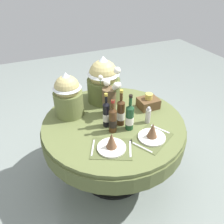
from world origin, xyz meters
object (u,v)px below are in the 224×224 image
at_px(dining_table, 113,131).
at_px(gift_tub_back_left, 68,93).
at_px(wine_bottle_rear, 106,114).
at_px(wine_bottle_left, 121,112).
at_px(gift_tub_back_centre, 103,78).
at_px(flower_vase, 110,98).
at_px(place_setting_left, 112,144).
at_px(wine_bottle_centre, 113,120).
at_px(pepper_mill, 148,115).
at_px(place_setting_right, 152,134).
at_px(wine_bottle_right, 130,117).
at_px(woven_basket_side_right, 148,103).

height_order(dining_table, gift_tub_back_left, gift_tub_back_left).
relative_size(wine_bottle_rear, gift_tub_back_left, 0.76).
xyz_separation_m(wine_bottle_left, gift_tub_back_centre, (0.02, 0.48, 0.13)).
xyz_separation_m(flower_vase, gift_tub_back_centre, (0.05, 0.29, 0.07)).
bearing_deg(place_setting_left, wine_bottle_centre, 63.82).
relative_size(wine_bottle_rear, gift_tub_back_centre, 0.68).
bearing_deg(pepper_mill, gift_tub_back_centre, 111.88).
distance_m(wine_bottle_centre, gift_tub_back_centre, 0.58).
relative_size(place_setting_right, wine_bottle_right, 1.19).
xyz_separation_m(wine_bottle_left, pepper_mill, (0.25, -0.08, -0.06)).
bearing_deg(wine_bottle_rear, wine_bottle_centre, -78.70).
distance_m(dining_table, gift_tub_back_centre, 0.57).
bearing_deg(woven_basket_side_right, place_setting_left, -144.85).
bearing_deg(gift_tub_back_left, wine_bottle_left, -42.54).
height_order(dining_table, wine_bottle_left, wine_bottle_left).
height_order(place_setting_right, wine_bottle_rear, wine_bottle_rear).
relative_size(dining_table, place_setting_right, 3.31).
distance_m(wine_bottle_rear, gift_tub_back_centre, 0.49).
relative_size(wine_bottle_left, gift_tub_back_left, 0.81).
distance_m(wine_bottle_right, wine_bottle_rear, 0.21).
height_order(wine_bottle_left, gift_tub_back_left, gift_tub_back_left).
xyz_separation_m(dining_table, place_setting_left, (-0.17, -0.35, 0.18)).
bearing_deg(place_setting_left, place_setting_right, -3.01).
distance_m(place_setting_left, wine_bottle_rear, 0.33).
distance_m(place_setting_left, pepper_mill, 0.50).
bearing_deg(wine_bottle_centre, gift_tub_back_centre, 76.22).
bearing_deg(dining_table, pepper_mill, -27.81).
relative_size(place_setting_left, wine_bottle_centre, 1.28).
xyz_separation_m(dining_table, wine_bottle_right, (0.08, -0.17, 0.26)).
bearing_deg(wine_bottle_centre, woven_basket_side_right, 23.36).
bearing_deg(gift_tub_back_left, wine_bottle_rear, -51.13).
height_order(flower_vase, gift_tub_back_centre, gift_tub_back_centre).
xyz_separation_m(flower_vase, gift_tub_back_left, (-0.37, 0.17, 0.05)).
bearing_deg(gift_tub_back_centre, pepper_mill, -68.12).
distance_m(gift_tub_back_left, woven_basket_side_right, 0.83).
relative_size(wine_bottle_left, pepper_mill, 2.08).
height_order(flower_vase, woven_basket_side_right, flower_vase).
height_order(flower_vase, wine_bottle_right, flower_vase).
relative_size(flower_vase, wine_bottle_right, 1.32).
bearing_deg(wine_bottle_centre, place_setting_left, -116.18).
relative_size(gift_tub_back_centre, woven_basket_side_right, 2.48).
relative_size(place_setting_right, gift_tub_back_left, 0.93).
bearing_deg(pepper_mill, wine_bottle_rear, 163.92).
xyz_separation_m(gift_tub_back_left, woven_basket_side_right, (0.78, -0.21, -0.18)).
bearing_deg(dining_table, wine_bottle_right, -63.84).
bearing_deg(wine_bottle_rear, gift_tub_back_centre, 71.00).
bearing_deg(place_setting_right, woven_basket_side_right, 62.70).
distance_m(wine_bottle_left, wine_bottle_right, 0.10).
height_order(wine_bottle_centre, wine_bottle_rear, wine_bottle_rear).
relative_size(dining_table, wine_bottle_right, 3.92).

